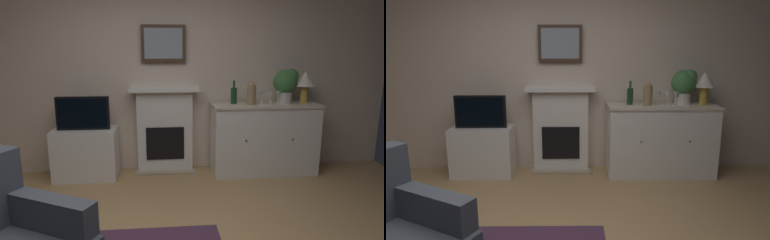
{
  "view_description": "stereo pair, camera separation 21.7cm",
  "coord_description": "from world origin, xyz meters",
  "views": [
    {
      "loc": [
        0.05,
        -2.02,
        1.55
      ],
      "look_at": [
        0.3,
        0.57,
        1.0
      ],
      "focal_mm": 30.79,
      "sensor_mm": 36.0,
      "label": 1
    },
    {
      "loc": [
        0.27,
        -2.03,
        1.55
      ],
      "look_at": [
        0.3,
        0.57,
        1.0
      ],
      "focal_mm": 30.79,
      "sensor_mm": 36.0,
      "label": 2
    }
  ],
  "objects": [
    {
      "name": "wall_rear",
      "position": [
        0.0,
        2.25,
        1.49
      ],
      "size": [
        6.17,
        0.06,
        2.99
      ],
      "primitive_type": "cube",
      "color": "beige",
      "rests_on": "ground_plane"
    },
    {
      "name": "fireplace_unit",
      "position": [
        0.09,
        2.12,
        0.55
      ],
      "size": [
        0.87,
        0.3,
        1.1
      ],
      "color": "white",
      "rests_on": "ground_plane"
    },
    {
      "name": "framed_picture",
      "position": [
        0.09,
        2.17,
        1.64
      ],
      "size": [
        0.55,
        0.04,
        0.45
      ],
      "color": "#473323"
    },
    {
      "name": "sideboard_cabinet",
      "position": [
        1.35,
        1.94,
        0.45
      ],
      "size": [
        1.34,
        0.49,
        0.9
      ],
      "color": "white",
      "rests_on": "ground_plane"
    },
    {
      "name": "table_lamp",
      "position": [
        1.85,
        1.94,
        1.18
      ],
      "size": [
        0.26,
        0.26,
        0.4
      ],
      "color": "#B79338",
      "rests_on": "sideboard_cabinet"
    },
    {
      "name": "wine_bottle",
      "position": [
        0.96,
        1.99,
        1.0
      ],
      "size": [
        0.08,
        0.08,
        0.29
      ],
      "color": "#193F1E",
      "rests_on": "sideboard_cabinet"
    },
    {
      "name": "wine_glass_left",
      "position": [
        1.28,
        1.9,
        1.02
      ],
      "size": [
        0.07,
        0.07,
        0.16
      ],
      "color": "silver",
      "rests_on": "sideboard_cabinet"
    },
    {
      "name": "wine_glass_center",
      "position": [
        1.39,
        1.88,
        1.02
      ],
      "size": [
        0.07,
        0.07,
        0.16
      ],
      "color": "silver",
      "rests_on": "sideboard_cabinet"
    },
    {
      "name": "wine_glass_right",
      "position": [
        1.5,
        1.93,
        1.02
      ],
      "size": [
        0.07,
        0.07,
        0.16
      ],
      "color": "silver",
      "rests_on": "sideboard_cabinet"
    },
    {
      "name": "vase_decorative",
      "position": [
        1.15,
        1.89,
        1.04
      ],
      "size": [
        0.11,
        0.11,
        0.28
      ],
      "color": "#9E7F5B",
      "rests_on": "sideboard_cabinet"
    },
    {
      "name": "tv_cabinet",
      "position": [
        -0.88,
        1.96,
        0.31
      ],
      "size": [
        0.75,
        0.42,
        0.62
      ],
      "color": "white",
      "rests_on": "ground_plane"
    },
    {
      "name": "tv_set",
      "position": [
        -0.88,
        1.93,
        0.82
      ],
      "size": [
        0.62,
        0.07,
        0.4
      ],
      "color": "black",
      "rests_on": "tv_cabinet"
    },
    {
      "name": "potted_plant_small",
      "position": [
        1.62,
        1.99,
        1.15
      ],
      "size": [
        0.3,
        0.3,
        0.43
      ],
      "color": "beige",
      "rests_on": "sideboard_cabinet"
    }
  ]
}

